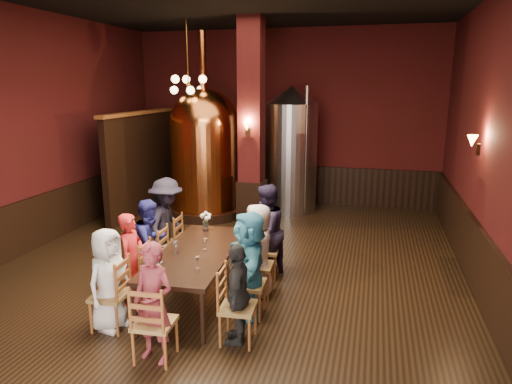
% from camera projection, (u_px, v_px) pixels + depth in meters
% --- Properties ---
extents(room, '(10.00, 10.02, 4.50)m').
position_uv_depth(room, '(224.00, 139.00, 7.27)').
color(room, black).
rests_on(room, ground).
extents(wainscot_right, '(0.08, 9.90, 1.00)m').
position_uv_depth(wainscot_right, '(482.00, 266.00, 6.70)').
color(wainscot_right, black).
rests_on(wainscot_right, ground).
extents(wainscot_back, '(7.90, 0.08, 1.00)m').
position_uv_depth(wainscot_back, '(283.00, 183.00, 12.34)').
color(wainscot_back, black).
rests_on(wainscot_back, ground).
extents(wainscot_left, '(0.08, 9.90, 1.00)m').
position_uv_depth(wainscot_left, '(27.00, 225.00, 8.64)').
color(wainscot_left, black).
rests_on(wainscot_left, ground).
extents(column, '(0.58, 0.58, 4.50)m').
position_uv_depth(column, '(252.00, 125.00, 9.98)').
color(column, '#420E11').
rests_on(column, ground).
extents(partition, '(0.22, 3.50, 2.40)m').
position_uv_depth(partition, '(143.00, 163.00, 11.31)').
color(partition, black).
rests_on(partition, ground).
extents(pendant_cluster, '(0.90, 0.90, 1.70)m').
position_uv_depth(pendant_cluster, '(188.00, 85.00, 10.24)').
color(pendant_cluster, '#A57226').
rests_on(pendant_cluster, room).
extents(sconce_wall, '(0.20, 0.20, 0.36)m').
position_uv_depth(sconce_wall, '(479.00, 144.00, 7.07)').
color(sconce_wall, black).
rests_on(sconce_wall, room).
extents(sconce_column, '(0.20, 0.20, 0.36)m').
position_uv_depth(sconce_column, '(248.00, 128.00, 9.71)').
color(sconce_column, black).
rests_on(sconce_column, column).
extents(dining_table, '(1.15, 2.46, 0.75)m').
position_uv_depth(dining_table, '(197.00, 255.00, 6.62)').
color(dining_table, black).
rests_on(dining_table, ground).
extents(chair_0, '(0.49, 0.49, 0.92)m').
position_uv_depth(chair_0, '(110.00, 295.00, 5.88)').
color(chair_0, '#995A27').
rests_on(chair_0, ground).
extents(person_0, '(0.56, 0.74, 1.35)m').
position_uv_depth(person_0, '(109.00, 279.00, 5.83)').
color(person_0, white).
rests_on(person_0, ground).
extents(chair_1, '(0.49, 0.49, 0.92)m').
position_uv_depth(chair_1, '(133.00, 274.00, 6.52)').
color(chair_1, '#995A27').
rests_on(chair_1, ground).
extents(person_1, '(0.33, 0.50, 1.36)m').
position_uv_depth(person_1, '(132.00, 260.00, 6.47)').
color(person_1, red).
rests_on(person_1, ground).
extents(chair_2, '(0.49, 0.49, 0.92)m').
position_uv_depth(chair_2, '(152.00, 257.00, 7.15)').
color(chair_2, '#995A27').
rests_on(chair_2, ground).
extents(person_2, '(0.42, 0.72, 1.40)m').
position_uv_depth(person_2, '(151.00, 243.00, 7.09)').
color(person_2, navy).
rests_on(person_2, ground).
extents(chair_3, '(0.49, 0.49, 0.92)m').
position_uv_depth(chair_3, '(168.00, 243.00, 7.79)').
color(chair_3, '#995A27').
rests_on(chair_3, ground).
extents(person_3, '(0.64, 1.06, 1.60)m').
position_uv_depth(person_3, '(167.00, 224.00, 7.71)').
color(person_3, black).
rests_on(person_3, ground).
extents(chair_4, '(0.49, 0.49, 0.92)m').
position_uv_depth(chair_4, '(238.00, 307.00, 5.56)').
color(chair_4, '#995A27').
rests_on(chair_4, ground).
extents(person_4, '(0.40, 0.78, 1.27)m').
position_uv_depth(person_4, '(238.00, 294.00, 5.52)').
color(person_4, black).
rests_on(person_4, ground).
extents(chair_5, '(0.49, 0.49, 0.92)m').
position_uv_depth(chair_5, '(249.00, 284.00, 6.20)').
color(chair_5, '#995A27').
rests_on(chair_5, ground).
extents(person_5, '(0.90, 1.45, 1.49)m').
position_uv_depth(person_5, '(249.00, 264.00, 6.14)').
color(person_5, teal).
rests_on(person_5, ground).
extents(chair_6, '(0.49, 0.49, 0.92)m').
position_uv_depth(chair_6, '(258.00, 265.00, 6.84)').
color(chair_6, '#995A27').
rests_on(chair_6, ground).
extents(person_6, '(0.62, 0.79, 1.41)m').
position_uv_depth(person_6, '(258.00, 250.00, 6.78)').
color(person_6, beige).
rests_on(person_6, ground).
extents(chair_7, '(0.49, 0.49, 0.92)m').
position_uv_depth(chair_7, '(266.00, 250.00, 7.48)').
color(chair_7, '#995A27').
rests_on(chair_7, ground).
extents(person_7, '(0.58, 0.83, 1.56)m').
position_uv_depth(person_7, '(266.00, 231.00, 7.40)').
color(person_7, '#1F1831').
rests_on(person_7, ground).
extents(chair_8, '(0.49, 0.49, 0.92)m').
position_uv_depth(chair_8, '(155.00, 323.00, 5.20)').
color(chair_8, '#995A27').
rests_on(chair_8, ground).
extents(person_8, '(0.57, 0.43, 1.41)m').
position_uv_depth(person_8, '(153.00, 303.00, 5.14)').
color(person_8, maroon).
rests_on(person_8, ground).
extents(copper_kettle, '(2.13, 2.13, 4.29)m').
position_uv_depth(copper_kettle, '(205.00, 151.00, 10.82)').
color(copper_kettle, black).
rests_on(copper_kettle, ground).
extents(steel_vessel, '(1.67, 1.67, 3.08)m').
position_uv_depth(steel_vessel, '(291.00, 150.00, 11.21)').
color(steel_vessel, '#B2B2B7').
rests_on(steel_vessel, ground).
extents(rose_vase, '(0.19, 0.19, 0.32)m').
position_uv_depth(rose_vase, '(205.00, 218.00, 7.49)').
color(rose_vase, white).
rests_on(rose_vase, dining_table).
extents(wine_glass_0, '(0.07, 0.07, 0.17)m').
position_uv_depth(wine_glass_0, '(160.00, 270.00, 5.72)').
color(wine_glass_0, white).
rests_on(wine_glass_0, dining_table).
extents(wine_glass_1, '(0.07, 0.07, 0.17)m').
position_uv_depth(wine_glass_1, '(176.00, 246.00, 6.56)').
color(wine_glass_1, white).
rests_on(wine_glass_1, dining_table).
extents(wine_glass_2, '(0.07, 0.07, 0.17)m').
position_uv_depth(wine_glass_2, '(205.00, 244.00, 6.65)').
color(wine_glass_2, white).
rests_on(wine_glass_2, dining_table).
extents(wine_glass_3, '(0.07, 0.07, 0.17)m').
position_uv_depth(wine_glass_3, '(160.00, 258.00, 6.13)').
color(wine_glass_3, white).
rests_on(wine_glass_3, dining_table).
extents(wine_glass_4, '(0.07, 0.07, 0.17)m').
position_uv_depth(wine_glass_4, '(197.00, 263.00, 5.95)').
color(wine_glass_4, white).
rests_on(wine_glass_4, dining_table).
extents(wine_glass_5, '(0.07, 0.07, 0.17)m').
position_uv_depth(wine_glass_5, '(161.00, 268.00, 5.79)').
color(wine_glass_5, white).
rests_on(wine_glass_5, dining_table).
extents(wine_glass_6, '(0.07, 0.07, 0.17)m').
position_uv_depth(wine_glass_6, '(156.00, 262.00, 5.99)').
color(wine_glass_6, white).
rests_on(wine_glass_6, dining_table).
extents(wine_glass_7, '(0.07, 0.07, 0.17)m').
position_uv_depth(wine_glass_7, '(158.00, 269.00, 5.76)').
color(wine_glass_7, white).
rests_on(wine_glass_7, dining_table).
extents(wine_glass_8, '(0.07, 0.07, 0.17)m').
position_uv_depth(wine_glass_8, '(176.00, 248.00, 6.48)').
color(wine_glass_8, white).
rests_on(wine_glass_8, dining_table).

